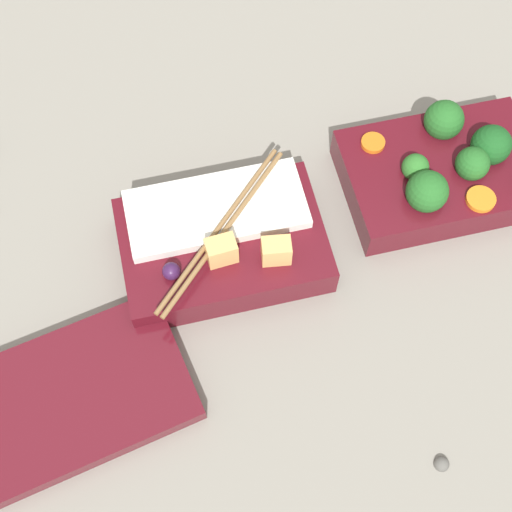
# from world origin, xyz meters

# --- Properties ---
(ground_plane) EXTENTS (3.00, 3.00, 0.00)m
(ground_plane) POSITION_xyz_m (0.00, 0.00, 0.00)
(ground_plane) COLOR gray
(bento_tray_vegetable) EXTENTS (0.21, 0.14, 0.07)m
(bento_tray_vegetable) POSITION_xyz_m (-0.12, -0.01, 0.03)
(bento_tray_vegetable) COLOR #510F19
(bento_tray_vegetable) RESTS_ON ground_plane
(bento_tray_rice) EXTENTS (0.21, 0.16, 0.07)m
(bento_tray_rice) POSITION_xyz_m (0.13, 0.02, 0.02)
(bento_tray_rice) COLOR #510F19
(bento_tray_rice) RESTS_ON ground_plane
(bento_lid) EXTENTS (0.22, 0.17, 0.02)m
(bento_lid) POSITION_xyz_m (0.30, 0.14, 0.01)
(bento_lid) COLOR #510F19
(bento_lid) RESTS_ON ground_plane
(pebble_3) EXTENTS (0.01, 0.01, 0.01)m
(pebble_3) POSITION_xyz_m (-0.02, 0.28, 0.00)
(pebble_3) COLOR #595651
(pebble_3) RESTS_ON ground_plane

